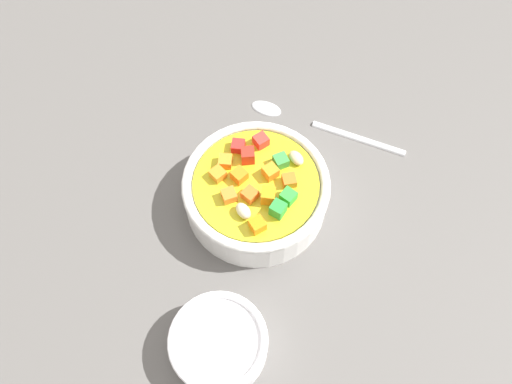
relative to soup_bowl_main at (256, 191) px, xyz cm
name	(u,v)px	position (x,y,z in cm)	size (l,w,h in cm)	color
ground_plane	(256,206)	(-0.01, -0.01, -3.77)	(140.00, 140.00, 2.00)	#565451
soup_bowl_main	(256,191)	(0.00, 0.00, 0.00)	(16.12, 16.12, 6.26)	white
spoon	(314,122)	(-5.33, 12.06, -2.32)	(17.35, 12.79, 0.94)	silver
side_bowl_small	(219,343)	(11.82, -11.90, -0.80)	(9.61, 9.61, 3.81)	white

